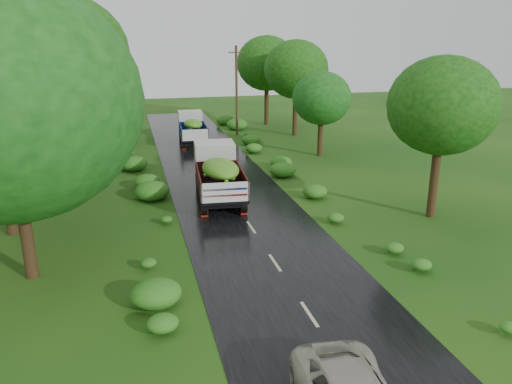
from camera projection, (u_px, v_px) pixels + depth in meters
name	position (u px, v px, depth m)	size (l,w,h in m)	color
ground	(309.00, 315.00, 16.41)	(120.00, 120.00, 0.00)	#0F420E
road	(268.00, 253.00, 21.02)	(6.50, 80.00, 0.02)	black
road_lines	(262.00, 243.00, 21.94)	(0.12, 69.60, 0.00)	#BFB78C
truck_near	(218.00, 171.00, 27.56)	(2.87, 6.81, 2.79)	black
truck_far	(192.00, 127.00, 41.79)	(2.33, 5.95, 2.46)	black
utility_pole	(237.00, 90.00, 44.47)	(1.38, 0.23, 7.89)	#382616
trees_left	(47.00, 64.00, 30.47)	(6.19, 35.31, 9.84)	black
trees_right	(311.00, 78.00, 39.22)	(4.37, 31.51, 7.62)	black
shrubs	(227.00, 185.00, 29.23)	(11.90, 44.00, 0.70)	#216919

